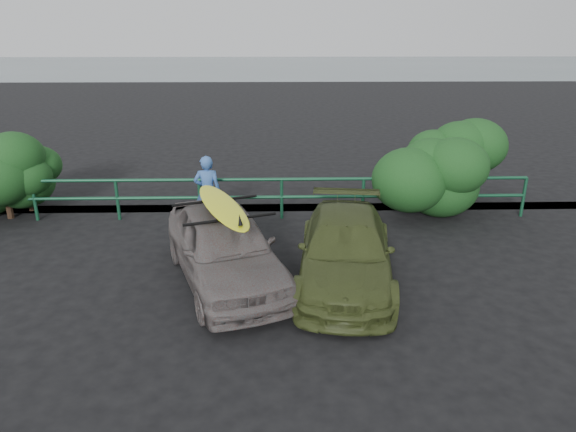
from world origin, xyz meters
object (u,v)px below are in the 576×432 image
olive_vehicle (346,250)px  man (208,191)px  guardrail (241,198)px  surfboard (222,206)px  sedan (224,247)px

olive_vehicle → man: (-2.87, 2.89, 0.25)m
guardrail → man: (-0.74, -0.47, 0.33)m
olive_vehicle → surfboard: bearing=-172.9°
guardrail → olive_vehicle: size_ratio=3.36×
sedan → surfboard: size_ratio=1.49×
guardrail → man: 0.93m
guardrail → surfboard: surfboard is taller
man → surfboard: 3.01m
sedan → man: (-0.65, 2.87, 0.16)m
olive_vehicle → surfboard: 2.39m
guardrail → olive_vehicle: (2.13, -3.35, 0.08)m
man → surfboard: man is taller
sedan → olive_vehicle: sedan is taller
guardrail → sedan: size_ratio=3.45×
olive_vehicle → man: 4.08m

